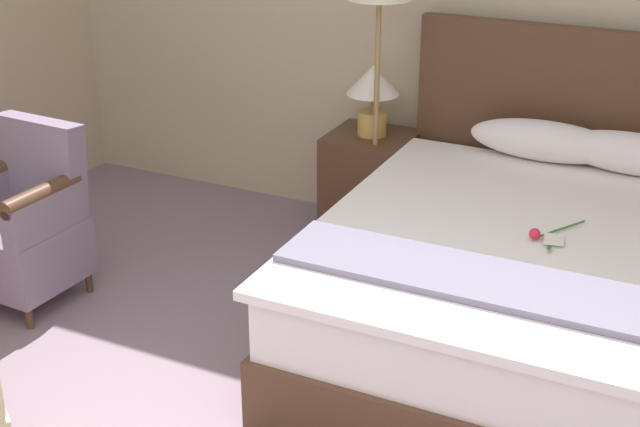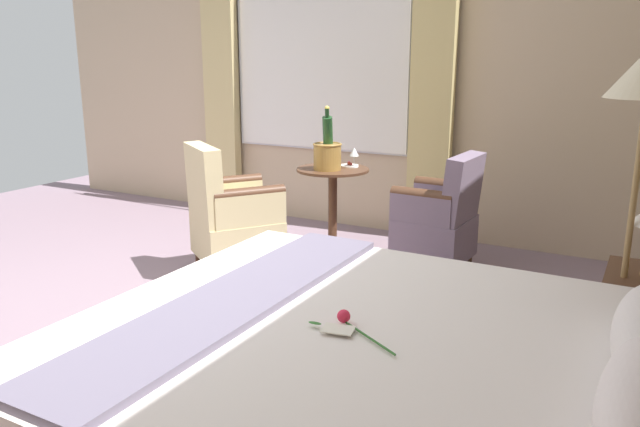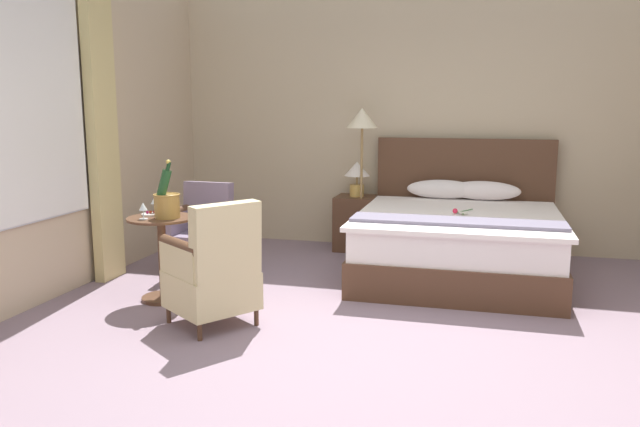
{
  "view_description": "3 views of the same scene",
  "coord_description": "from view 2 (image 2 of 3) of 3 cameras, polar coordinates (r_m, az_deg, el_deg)",
  "views": [
    {
      "loc": [
        1.12,
        -1.49,
        2.23
      ],
      "look_at": [
        -0.38,
        1.61,
        0.69
      ],
      "focal_mm": 50.0,
      "sensor_mm": 36.0,
      "label": 1
    },
    {
      "loc": [
        2.32,
        2.79,
        1.57
      ],
      "look_at": [
        -0.85,
        1.05,
        0.64
      ],
      "focal_mm": 35.0,
      "sensor_mm": 36.0,
      "label": 2
    },
    {
      "loc": [
        0.72,
        -4.02,
        1.65
      ],
      "look_at": [
        -0.69,
        1.3,
        0.68
      ],
      "focal_mm": 35.0,
      "sensor_mm": 36.0,
      "label": 3
    }
  ],
  "objects": [
    {
      "name": "ground_plane",
      "position": [
        3.95,
        -20.0,
        -9.96
      ],
      "size": [
        7.79,
        7.79,
        0.0
      ],
      "primitive_type": "plane",
      "color": "gray"
    },
    {
      "name": "wall_window_side",
      "position": [
        5.89,
        0.44,
        14.48
      ],
      "size": [
        0.27,
        6.41,
        3.17
      ],
      "color": "#C5AE8F",
      "rests_on": "ground"
    },
    {
      "name": "bed",
      "position": [
        2.3,
        5.92,
        -17.52
      ],
      "size": [
        1.92,
        2.11,
        1.28
      ],
      "color": "#4F3120",
      "rests_on": "ground"
    },
    {
      "name": "side_table_round",
      "position": [
        4.88,
        1.16,
        0.56
      ],
      "size": [
        0.56,
        0.56,
        0.72
      ],
      "color": "#4F3120",
      "rests_on": "ground"
    },
    {
      "name": "champagne_bucket",
      "position": [
        4.74,
        0.68,
        5.65
      ],
      "size": [
        0.22,
        0.22,
        0.48
      ],
      "color": "#A27839",
      "rests_on": "side_table_round"
    },
    {
      "name": "wine_glass_near_bucket",
      "position": [
        4.85,
        3.15,
        5.56
      ],
      "size": [
        0.07,
        0.07,
        0.16
      ],
      "color": "white",
      "rests_on": "side_table_round"
    },
    {
      "name": "wine_glass_near_edge",
      "position": [
        4.93,
        0.38,
        5.53
      ],
      "size": [
        0.07,
        0.07,
        0.14
      ],
      "color": "white",
      "rests_on": "side_table_round"
    },
    {
      "name": "snack_plate",
      "position": [
        4.9,
        2.67,
        4.42
      ],
      "size": [
        0.15,
        0.15,
        0.04
      ],
      "color": "white",
      "rests_on": "side_table_round"
    },
    {
      "name": "armchair_by_window",
      "position": [
        4.6,
        10.9,
        -0.62
      ],
      "size": [
        0.55,
        0.55,
        0.89
      ],
      "color": "#4F3120",
      "rests_on": "ground"
    },
    {
      "name": "armchair_facing_bed",
      "position": [
        4.56,
        -8.21,
        -0.42
      ],
      "size": [
        0.79,
        0.78,
        0.96
      ],
      "color": "#4F3120",
      "rests_on": "ground"
    }
  ]
}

